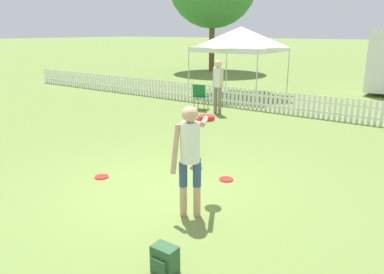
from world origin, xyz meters
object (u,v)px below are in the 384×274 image
(backpack_on_grass, at_px, (165,259))
(canopy_tent_main, at_px, (241,39))
(spectator_standing, at_px, (218,81))
(handler_person, at_px, (191,148))
(frisbee_near_dog, at_px, (102,177))
(folding_chair_blue_left, at_px, (200,94))
(leaping_dog, at_px, (193,130))
(frisbee_near_handler, at_px, (226,179))

(backpack_on_grass, height_order, canopy_tent_main, canopy_tent_main)
(canopy_tent_main, relative_size, spectator_standing, 1.77)
(handler_person, xyz_separation_m, spectator_standing, (-3.32, 6.17, 0.03))
(frisbee_near_dog, xyz_separation_m, backpack_on_grass, (2.76, -1.52, 0.15))
(backpack_on_grass, distance_m, folding_chair_blue_left, 9.06)
(frisbee_near_dog, distance_m, spectator_standing, 6.17)
(frisbee_near_dog, relative_size, backpack_on_grass, 0.80)
(handler_person, height_order, folding_chair_blue_left, handler_person)
(folding_chair_blue_left, bearing_deg, backpack_on_grass, 109.23)
(leaping_dog, distance_m, folding_chair_blue_left, 5.04)
(leaping_dog, bearing_deg, canopy_tent_main, -102.58)
(leaping_dog, bearing_deg, spectator_standing, -99.46)
(handler_person, relative_size, leaping_dog, 1.65)
(handler_person, relative_size, spectator_standing, 0.94)
(folding_chair_blue_left, relative_size, canopy_tent_main, 0.29)
(frisbee_near_dog, xyz_separation_m, canopy_tent_main, (-2.34, 9.68, 2.28))
(backpack_on_grass, bearing_deg, folding_chair_blue_left, 121.54)
(leaping_dog, height_order, folding_chair_blue_left, leaping_dog)
(handler_person, height_order, frisbee_near_dog, handler_person)
(leaping_dog, relative_size, canopy_tent_main, 0.32)
(folding_chair_blue_left, bearing_deg, spectator_standing, 152.68)
(backpack_on_grass, xyz_separation_m, folding_chair_blue_left, (-4.74, 7.71, 0.38))
(handler_person, xyz_separation_m, leaping_dog, (-1.46, 2.13, -0.43))
(frisbee_near_handler, xyz_separation_m, spectator_standing, (-3.10, 4.73, 1.05))
(frisbee_near_handler, height_order, spectator_standing, spectator_standing)
(leaping_dog, xyz_separation_m, frisbee_near_dog, (-0.72, -1.94, -0.59))
(frisbee_near_dog, relative_size, folding_chair_blue_left, 0.29)
(leaping_dog, xyz_separation_m, frisbee_near_handler, (1.24, -0.70, -0.59))
(frisbee_near_handler, relative_size, backpack_on_grass, 0.80)
(leaping_dog, relative_size, frisbee_near_dog, 3.88)
(handler_person, bearing_deg, leaping_dog, 90.28)
(frisbee_near_dog, bearing_deg, frisbee_near_handler, 32.29)
(backpack_on_grass, bearing_deg, leaping_dog, 120.53)
(handler_person, relative_size, frisbee_near_handler, 6.39)
(frisbee_near_handler, bearing_deg, leaping_dog, 150.54)
(frisbee_near_handler, height_order, canopy_tent_main, canopy_tent_main)
(leaping_dog, height_order, canopy_tent_main, canopy_tent_main)
(handler_person, bearing_deg, folding_chair_blue_left, 88.87)
(backpack_on_grass, distance_m, canopy_tent_main, 12.49)
(leaping_dog, bearing_deg, frisbee_near_dog, 35.31)
(canopy_tent_main, bearing_deg, leaping_dog, -68.38)
(canopy_tent_main, distance_m, spectator_standing, 4.09)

